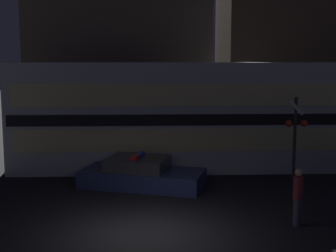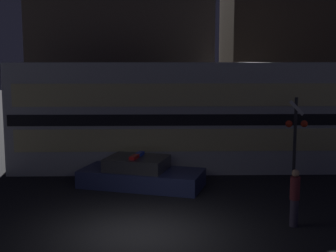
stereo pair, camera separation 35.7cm
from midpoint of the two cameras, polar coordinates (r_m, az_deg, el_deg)
ground_plane at (r=12.75m, az=-2.66°, el=-13.11°), size 120.00×120.00×0.00m
train at (r=19.89m, az=3.29°, el=1.26°), size 14.92×2.85×4.50m
police_car at (r=17.20m, az=-2.77°, el=-5.93°), size 4.79×3.14×1.21m
pedestrian at (r=13.58m, az=15.92°, el=-8.36°), size 0.27×0.27×1.63m
crossing_signal_near at (r=18.06m, az=15.84°, el=-0.76°), size 0.83×0.32×3.23m
building_left at (r=26.92m, az=-5.00°, el=9.72°), size 9.50×6.61×10.78m
building_center at (r=29.57m, az=18.07°, el=8.46°), size 10.97×5.72×10.00m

